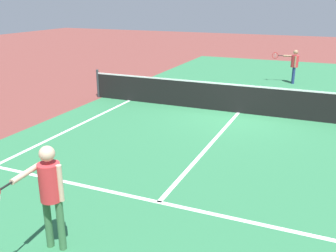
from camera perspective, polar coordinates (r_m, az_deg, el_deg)
ground_plane at (r=12.92m, az=10.46°, el=1.94°), size 60.00×60.00×0.00m
court_surface_inbounds at (r=12.92m, az=10.46°, el=1.95°), size 10.62×24.40×0.00m
line_sideline_left at (r=9.83m, az=-22.64°, el=-4.54°), size 0.10×11.89×0.01m
line_service_near at (r=7.26m, az=-1.37°, el=-11.29°), size 8.22×0.10×0.01m
line_center_service at (r=9.98m, az=6.26°, el=-2.81°), size 0.10×6.40×0.01m
net at (r=12.79m, az=10.59°, el=4.06°), size 11.02×0.09×1.07m
player_near at (r=5.80m, az=-17.33°, el=-8.75°), size 0.43×1.22×1.66m
player_far at (r=17.99m, az=18.28°, el=8.93°), size 1.16×0.41×1.49m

